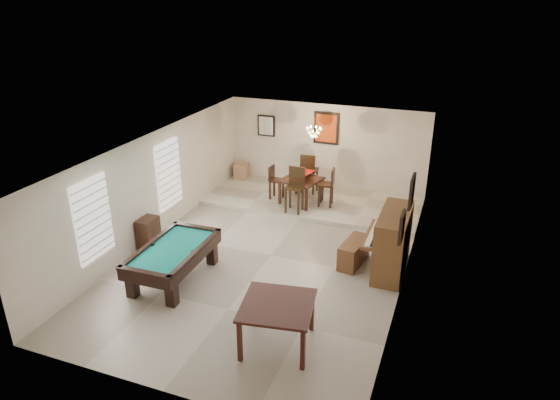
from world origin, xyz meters
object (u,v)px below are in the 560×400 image
Objects in this scene: square_table at (277,324)px; chandelier at (314,129)px; upright_piano at (385,241)px; pool_table at (174,264)px; dining_chair_north at (310,173)px; apothecary_chest at (149,234)px; dining_chair_east at (326,187)px; dining_chair_south at (294,191)px; piano_bench at (354,252)px; dining_chair_west at (277,183)px; flower_vase at (302,171)px; corner_bench at (242,170)px; dining_table at (301,188)px.

chandelier is (-1.25, 6.06, 1.79)m from square_table.
upright_piano is 4.12m from chandelier.
dining_chair_north reaches higher than pool_table.
chandelier reaches higher than apothecary_chest.
dining_chair_east is at bearing 65.68° from pool_table.
square_table is at bearing -111.83° from upright_piano.
dining_chair_east is 1.79× the size of chandelier.
dining_chair_south is at bearing 92.12° from dining_chair_north.
dining_chair_east is at bearing 97.75° from square_table.
piano_bench is 0.94× the size of dining_chair_east.
upright_piano is 1.72× the size of dining_chair_west.
chandelier is (1.54, 4.84, 1.84)m from pool_table.
dining_chair_west is (-2.23, 5.80, 0.18)m from square_table.
dining_chair_south is at bearing -87.89° from flower_vase.
chandelier reaches higher than pool_table.
corner_bench is (-1.66, 1.23, -0.25)m from dining_chair_west.
upright_piano is at bearing 68.17° from square_table.
dining_chair_north is 1.06m from dining_chair_east.
dining_chair_west is (-0.76, 0.68, -0.12)m from dining_chair_south.
dining_table is (-2.76, 2.63, -0.16)m from upright_piano.
apothecary_chest is at bearing 142.76° from pool_table.
apothecary_chest is 4.50m from flower_vase.
pool_table is at bearing -105.74° from dining_table.
flower_vase is at bearing 128.60° from piano_bench.
upright_piano is at bearing 24.82° from pool_table.
apothecary_chest is 0.66× the size of dining_chair_north.
square_table is at bearing -61.00° from corner_bench.
dining_table is 0.82× the size of dining_chair_north.
apothecary_chest is at bearing -167.42° from piano_bench.
piano_bench is at bearing -51.40° from dining_table.
dining_chair_south reaches higher than pool_table.
dining_chair_south is 0.97m from dining_chair_east.
upright_piano is at bearing -123.63° from dining_chair_west.
pool_table is at bearing -107.60° from chandelier.
chandelier is (0.25, 0.26, 1.67)m from dining_table.
square_table is 1.25× the size of dining_chair_west.
chandelier is (-2.52, 2.89, 1.51)m from upright_piano.
dining_chair_south is 1.76m from chandelier.
dining_table is 0.53m from flower_vase.
chandelier is at bearing 122.69° from piano_bench.
dining_chair_north is (1.28, 5.38, 0.36)m from pool_table.
square_table is 3.22m from piano_bench.
dining_chair_east is (0.72, -0.78, -0.07)m from dining_chair_north.
dining_chair_west is (-0.73, -0.79, -0.12)m from dining_chair_north.
chandelier reaches higher than dining_chair_north.
pool_table is at bearing -108.60° from dining_chair_south.
square_table is at bearing -75.53° from flower_vase.
apothecary_chest reaches higher than pool_table.
corner_bench is (-3.90, 7.03, -0.07)m from square_table.
pool_table is 4.25× the size of corner_bench.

